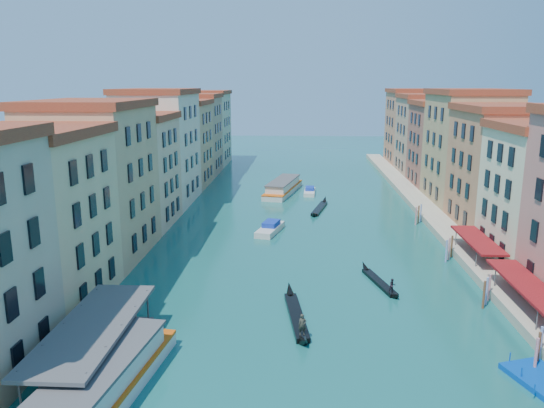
# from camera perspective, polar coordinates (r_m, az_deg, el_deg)

# --- Properties ---
(left_bank_palazzos) EXTENTS (12.80, 128.40, 21.00)m
(left_bank_palazzos) POSITION_cam_1_polar(r_m,az_deg,el_deg) (94.55, -13.01, 5.10)
(left_bank_palazzos) COLOR tan
(left_bank_palazzos) RESTS_ON ground
(right_bank_palazzos) EXTENTS (12.80, 128.40, 21.00)m
(right_bank_palazzos) POSITION_cam_1_polar(r_m,az_deg,el_deg) (96.00, 21.28, 4.69)
(right_bank_palazzos) COLOR #9D4136
(right_bank_palazzos) RESTS_ON ground
(quay) EXTENTS (4.00, 140.00, 1.00)m
(quay) POSITION_cam_1_polar(r_m,az_deg,el_deg) (95.46, 16.27, -0.64)
(quay) COLOR #A6A085
(quay) RESTS_ON ground
(restaurant_awnings) EXTENTS (3.20, 44.55, 3.12)m
(restaurant_awnings) POSITION_cam_1_polar(r_m,az_deg,el_deg) (56.51, 26.19, -8.17)
(restaurant_awnings) COLOR maroon
(restaurant_awnings) RESTS_ON ground
(vaporetto_stop) EXTENTS (5.40, 16.40, 3.65)m
(vaporetto_stop) POSITION_cam_1_polar(r_m,az_deg,el_deg) (45.60, -18.55, -14.67)
(vaporetto_stop) COLOR #4E4E50
(vaporetto_stop) RESTS_ON ground
(mooring_poles_right) EXTENTS (1.44, 54.24, 3.20)m
(mooring_poles_right) POSITION_cam_1_polar(r_m,az_deg,el_deg) (61.06, 21.24, -7.86)
(mooring_poles_right) COLOR brown
(mooring_poles_right) RESTS_ON ground
(mooring_poles_left) EXTENTS (0.24, 8.24, 3.20)m
(mooring_poles_left) POSITION_cam_1_polar(r_m,az_deg,el_deg) (46.60, -21.49, -14.48)
(mooring_poles_left) COLOR brown
(mooring_poles_left) RESTS_ON ground
(vaporetto_near) EXTENTS (7.11, 20.91, 3.05)m
(vaporetto_near) POSITION_cam_1_polar(r_m,az_deg,el_deg) (40.28, -18.88, -18.73)
(vaporetto_near) COLOR silver
(vaporetto_near) RESTS_ON ground
(vaporetto_far) EXTENTS (7.78, 18.69, 2.71)m
(vaporetto_far) POSITION_cam_1_polar(r_m,az_deg,el_deg) (108.43, 1.20, 1.85)
(vaporetto_far) COLOR beige
(vaporetto_far) RESTS_ON ground
(gondola_fore) EXTENTS (2.78, 13.33, 2.66)m
(gondola_fore) POSITION_cam_1_polar(r_m,az_deg,el_deg) (51.73, 2.62, -11.77)
(gondola_fore) COLOR black
(gondola_fore) RESTS_ON ground
(gondola_right) EXTENTS (3.50, 10.40, 2.11)m
(gondola_right) POSITION_cam_1_polar(r_m,az_deg,el_deg) (60.95, 11.55, -8.15)
(gondola_right) COLOR black
(gondola_right) RESTS_ON ground
(gondola_far) EXTENTS (3.76, 13.02, 1.86)m
(gondola_far) POSITION_cam_1_polar(r_m,az_deg,el_deg) (94.53, 5.15, -0.37)
(gondola_far) COLOR black
(gondola_far) RESTS_ON ground
(motorboat_mid) EXTENTS (4.26, 8.12, 1.61)m
(motorboat_mid) POSITION_cam_1_polar(r_m,az_deg,el_deg) (79.97, -0.18, -2.61)
(motorboat_mid) COLOR silver
(motorboat_mid) RESTS_ON ground
(motorboat_far) EXTENTS (2.48, 6.83, 1.39)m
(motorboat_far) POSITION_cam_1_polar(r_m,az_deg,el_deg) (107.66, 4.07, 1.38)
(motorboat_far) COLOR silver
(motorboat_far) RESTS_ON ground
(blue_dock) EXTENTS (5.17, 6.31, 0.45)m
(blue_dock) POSITION_cam_1_polar(r_m,az_deg,el_deg) (46.66, 27.12, -16.50)
(blue_dock) COLOR #0040A9
(blue_dock) RESTS_ON ground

